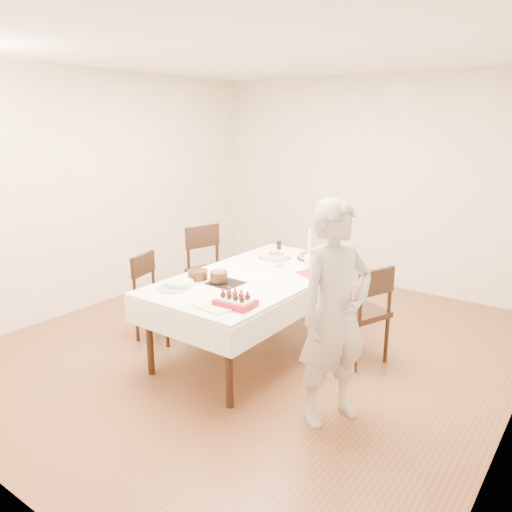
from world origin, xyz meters
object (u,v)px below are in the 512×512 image
Objects in this scene: layer_cake at (198,275)px; strawberry_box at (235,301)px; chair_left_savory at (213,272)px; pizza_white at (275,257)px; person at (335,314)px; pasta_bowl at (321,261)px; chair_left_dessert at (160,297)px; taper_candle at (309,247)px; cola_glass at (279,245)px; chair_right_savory at (358,312)px; dining_table at (256,312)px; birthday_cake at (219,273)px; pizza_pepperoni at (316,256)px.

layer_cake is 0.74m from strawberry_box.
pizza_white is at bearing -153.48° from chair_left_savory.
pasta_bowl is (-0.76, 1.16, -0.01)m from person.
chair_left_savory is 0.79m from pizza_white.
taper_candle reaches higher than chair_left_dessert.
person reaches higher than cola_glass.
chair_right_savory reaches higher than layer_cake.
layer_cake is (-1.44, 0.15, -0.02)m from person.
strawberry_box is (1.26, -1.18, 0.29)m from chair_left_savory.
dining_table is 22.75× the size of cola_glass.
taper_candle is at bearing -155.51° from chair_left_dessert.
pasta_bowl is at bearing -159.18° from chair_left_dessert.
taper_candle reaches higher than chair_right_savory.
person is at bearing -27.83° from dining_table.
birthday_cake is at bearing -80.05° from cola_glass.
chair_right_savory is 0.57× the size of person.
pizza_white is (0.74, 0.13, 0.27)m from chair_left_savory.
chair_left_savory is at bearing 123.84° from layer_cake.
cola_glass is at bearing 91.34° from layer_cake.
pizza_white is 0.95× the size of taper_candle.
layer_cake reaches higher than strawberry_box.
layer_cake is (-0.54, -1.03, -0.13)m from taper_candle.
strawberry_box is (0.48, -0.37, -0.05)m from birthday_cake.
person is at bearing -56.88° from pasta_bowl.
chair_right_savory reaches higher than cola_glass.
taper_candle is (1.13, 0.15, 0.43)m from chair_left_savory.
strawberry_box reaches higher than pizza_pepperoni.
person reaches higher than pizza_white.
birthday_cake is 0.51× the size of strawberry_box.
chair_left_savory reaches higher than layer_cake.
chair_right_savory is at bearing 65.17° from strawberry_box.
person is at bearing -45.51° from cola_glass.
chair_left_savory is at bearing -160.09° from chair_right_savory.
layer_cake is (-0.69, -1.01, -0.01)m from pasta_bowl.
chair_right_savory is 2.55× the size of taper_candle.
chair_right_savory is 0.83m from taper_candle.
pasta_bowl is at bearing 55.77° from layer_cake.
chair_left_dessert is 2.67× the size of pasta_bowl.
strawberry_box is at bearing -90.74° from pasta_bowl.
dining_table is at bearing 72.17° from birthday_cake.
chair_left_savory is at bearing -173.97° from pasta_bowl.
person is at bearing 169.59° from chair_left_savory.
chair_left_dessert is 2.52× the size of pizza_white.
chair_left_savory is (-1.78, 0.05, 0.04)m from chair_right_savory.
chair_left_savory is 2.50× the size of pizza_pepperoni.
chair_left_savory is 3.10× the size of pasta_bowl.
chair_left_savory reaches higher than pizza_pepperoni.
person reaches higher than taper_candle.
layer_cake is at bearing -123.75° from chair_right_savory.
pizza_white is (-1.04, 0.19, 0.31)m from chair_right_savory.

